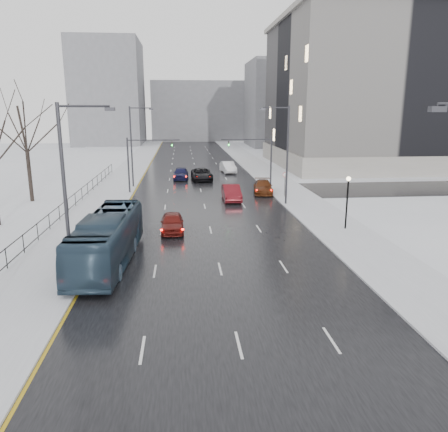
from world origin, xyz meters
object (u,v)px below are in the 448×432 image
object	(u,v)px
streetlight_l_far	(133,143)
lamppost_r_mid	(347,195)
tree_park_e	(33,202)
sedan_right_near	(231,193)
sedan_center_near	(172,222)
sedan_right_far	(263,187)
sedan_right_distant	(228,167)
mast_signal_left	(137,158)
sedan_center_far	(181,173)
sedan_right_cross	(202,174)
streetlight_r_mid	(285,150)
mast_signal_right	(262,157)
bus	(108,239)
streetlight_l_near	(69,188)
no_uturn_sign	(285,177)

from	to	relation	value
streetlight_l_far	lamppost_r_mid	world-z (taller)	streetlight_l_far
tree_park_e	sedan_right_near	bearing A→B (deg)	-3.64
streetlight_l_far	sedan_center_near	size ratio (longest dim) A/B	2.23
sedan_right_far	sedan_right_distant	world-z (taller)	sedan_right_distant
mast_signal_left	sedan_center_far	bearing A→B (deg)	63.61
tree_park_e	sedan_right_cross	distance (m)	22.75
streetlight_r_mid	streetlight_l_far	bearing A→B (deg)	143.70
mast_signal_left	sedan_center_near	distance (m)	18.01
sedan_center_far	mast_signal_right	bearing A→B (deg)	-43.37
mast_signal_left	sedan_right_near	size ratio (longest dim) A/B	1.26
sedan_right_cross	sedan_center_far	distance (m)	3.07
tree_park_e	lamppost_r_mid	distance (m)	32.52
bus	sedan_right_near	size ratio (longest dim) A/B	2.25
lamppost_r_mid	bus	bearing A→B (deg)	-160.85
tree_park_e	sedan_right_far	distance (m)	25.53
mast_signal_left	mast_signal_right	bearing A→B (deg)	0.00
sedan_right_far	sedan_center_far	xyz separation A→B (m)	(-9.60, 11.51, 0.09)
tree_park_e	sedan_right_far	world-z (taller)	tree_park_e
mast_signal_left	sedan_right_distant	distance (m)	20.43
streetlight_r_mid	bus	bearing A→B (deg)	-133.02
streetlight_l_far	sedan_right_distant	bearing A→B (deg)	42.56
mast_signal_right	sedan_right_distant	xyz separation A→B (m)	(-2.40, 16.03, -3.22)
bus	sedan_right_far	distance (m)	26.76
sedan_center_far	sedan_right_distant	distance (m)	9.53
tree_park_e	lamppost_r_mid	size ratio (longest dim) A/B	3.15
mast_signal_left	bus	xyz separation A→B (m)	(0.33, -24.25, -2.45)
streetlight_l_far	mast_signal_left	xyz separation A→B (m)	(0.84, -4.00, -1.51)
streetlight_l_near	mast_signal_left	size ratio (longest dim) A/B	1.54
mast_signal_left	sedan_right_near	xyz separation A→B (m)	(10.37, -5.35, -3.22)
streetlight_l_near	sedan_right_near	size ratio (longest dim) A/B	1.94
streetlight_r_mid	sedan_right_far	xyz separation A→B (m)	(-0.97, 6.42, -4.82)
streetlight_r_mid	sedan_right_cross	bearing A→B (deg)	114.38
sedan_right_near	sedan_right_cross	world-z (taller)	sedan_right_near
sedan_center_far	streetlight_l_far	bearing A→B (deg)	-131.99
sedan_right_distant	tree_park_e	bearing A→B (deg)	-145.40
no_uturn_sign	sedan_center_near	size ratio (longest dim) A/B	0.60
streetlight_l_near	bus	world-z (taller)	streetlight_l_near
sedan_center_far	sedan_right_distant	xyz separation A→B (m)	(7.33, 6.10, -0.01)
streetlight_l_near	sedan_center_near	size ratio (longest dim) A/B	2.23
mast_signal_right	bus	size ratio (longest dim) A/B	0.56
sedan_right_near	sedan_right_cross	distance (m)	14.50
mast_signal_left	bus	world-z (taller)	mast_signal_left
sedan_center_far	lamppost_r_mid	bearing A→B (deg)	-62.14
lamppost_r_mid	no_uturn_sign	bearing A→B (deg)	97.33
sedan_center_near	sedan_right_cross	size ratio (longest dim) A/B	0.76
lamppost_r_mid	sedan_right_far	xyz separation A→B (m)	(-3.80, 16.42, -2.14)
streetlight_r_mid	sedan_right_distant	world-z (taller)	streetlight_r_mid
tree_park_e	no_uturn_sign	size ratio (longest dim) A/B	5.00
tree_park_e	sedan_right_near	world-z (taller)	tree_park_e
streetlight_l_far	sedan_right_cross	size ratio (longest dim) A/B	1.69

